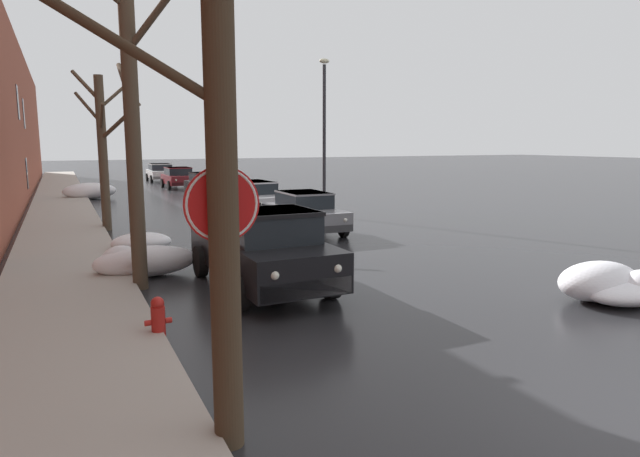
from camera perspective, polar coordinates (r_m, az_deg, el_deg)
name	(u,v)px	position (r m, az deg, el deg)	size (l,w,h in m)	color
left_sidewalk_slab	(63,228)	(21.46, -25.25, 0.02)	(2.66, 80.00, 0.15)	#A8A399
snow_bank_near_corner_left	(142,243)	(16.36, -18.06, -1.41)	(1.67, 1.20, 0.56)	white
snow_bank_along_left_kerb	(601,282)	(12.24, 27.29, -4.97)	(1.87, 1.13, 0.78)	white
snow_bank_mid_block_left	(89,191)	(32.72, -22.99, 3.60)	(2.79, 1.29, 0.89)	white
snow_bank_near_corner_right	(637,290)	(12.33, 30.15, -5.57)	(2.17, 1.20, 0.68)	white
snow_bank_along_right_kerb	(140,261)	(13.41, -18.28, -3.28)	(2.36, 0.99, 0.75)	white
bare_tree_at_the_corner	(207,117)	(5.32, -11.70, 11.35)	(2.22, 1.68, 6.67)	#423323
bare_tree_second_along_sidewalk	(131,114)	(12.03, -19.11, 11.25)	(2.67, 2.89, 7.00)	#4C3D2D
bare_tree_mid_block	(103,145)	(20.66, -21.69, 8.11)	(2.19, 2.79, 5.61)	#4C3D2D
pickup_truck_black_approaching_near_lane	(262,248)	(11.72, -6.10, -2.01)	(2.14, 5.01, 1.76)	black
sedan_grey_parked_kerbside_close	(306,211)	(18.79, -1.52, 1.79)	(1.90, 4.00, 1.42)	slate
sedan_silver_parked_kerbside_mid	(253,196)	(24.12, -6.97, 3.34)	(2.16, 4.50, 1.42)	#B7B7BC
sedan_black_parked_far_down_block	(207,184)	(31.47, -11.73, 4.52)	(2.01, 4.00, 1.42)	black
sedan_maroon_queued_behind_truck	(179,177)	(38.58, -14.54, 5.22)	(2.00, 3.95, 1.42)	maroon
sedan_white_at_far_intersection	(161,172)	(45.54, -16.30, 5.68)	(2.07, 4.33, 1.42)	silver
fire_hydrant	(158,318)	(9.10, -16.54, -8.99)	(0.42, 0.22, 0.71)	#B21E19
stop_sign_at_corner	(223,231)	(5.51, -10.12, -0.24)	(0.76, 0.07, 2.88)	slate
street_lamp_post	(324,130)	(23.08, 0.44, 10.23)	(0.44, 0.24, 6.49)	#28282D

